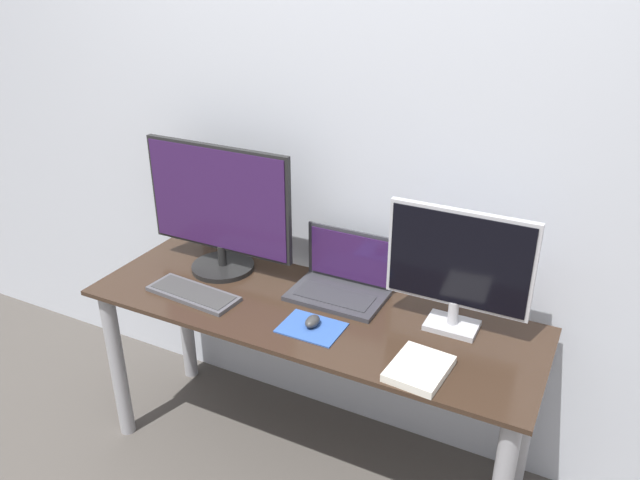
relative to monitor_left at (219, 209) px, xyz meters
The scene contains 9 objects.
wall_back 0.58m from the monitor_left, 26.88° to the left, with size 7.00×0.05×2.50m.
desk 0.64m from the monitor_left, 14.19° to the right, with size 1.71×0.58×0.73m.
monitor_left is the anchor object (origin of this frame).
monitor_right 0.97m from the monitor_left, ahead, with size 0.50×0.13×0.45m.
laptop 0.57m from the monitor_left, ahead, with size 0.36×0.23×0.24m.
keyboard 0.35m from the monitor_left, 83.98° to the right, with size 0.38×0.17×0.02m.
mousepad 0.64m from the monitor_left, 23.16° to the right, with size 0.22×0.16×0.00m.
mouse 0.63m from the monitor_left, 22.35° to the right, with size 0.05×0.07×0.04m.
book 1.03m from the monitor_left, 17.23° to the right, with size 0.19×0.22×0.03m.
Camera 1 is at (0.93, -1.45, 1.95)m, focal length 35.00 mm.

